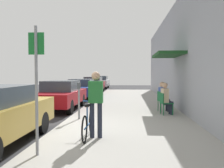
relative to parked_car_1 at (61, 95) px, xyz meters
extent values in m
plane|color=#2D2D30|center=(1.10, -4.69, -0.73)|extent=(60.00, 60.00, 0.00)
cube|color=#9E9B93|center=(3.35, -2.69, -0.67)|extent=(4.50, 32.00, 0.12)
cube|color=#999EA8|center=(5.75, -2.69, 1.90)|extent=(0.30, 32.00, 5.26)
cube|color=#19471E|center=(5.05, -0.82, 1.87)|extent=(1.10, 2.80, 0.12)
cylinder|color=black|center=(0.79, -4.80, -0.41)|extent=(0.22, 0.64, 0.64)
cube|color=maroon|center=(0.00, -0.04, -0.12)|extent=(1.80, 4.40, 0.59)
cube|color=#333D47|center=(0.00, 0.11, 0.43)|extent=(1.48, 2.11, 0.51)
cylinder|color=black|center=(0.79, 1.33, -0.41)|extent=(0.22, 0.64, 0.64)
cylinder|color=black|center=(-0.79, 1.33, -0.41)|extent=(0.22, 0.64, 0.64)
cylinder|color=black|center=(0.79, -1.40, -0.41)|extent=(0.22, 0.64, 0.64)
cylinder|color=black|center=(-0.79, -1.40, -0.41)|extent=(0.22, 0.64, 0.64)
cube|color=navy|center=(0.00, 5.22, -0.13)|extent=(1.80, 4.40, 0.57)
cube|color=#333D47|center=(0.00, 5.37, 0.40)|extent=(1.48, 2.11, 0.49)
cylinder|color=black|center=(0.79, 6.59, -0.41)|extent=(0.22, 0.64, 0.64)
cylinder|color=black|center=(-0.79, 6.59, -0.41)|extent=(0.22, 0.64, 0.64)
cylinder|color=black|center=(0.79, 3.86, -0.41)|extent=(0.22, 0.64, 0.64)
cylinder|color=black|center=(-0.79, 3.86, -0.41)|extent=(0.22, 0.64, 0.64)
cube|color=maroon|center=(0.00, 10.86, -0.06)|extent=(1.80, 4.40, 0.69)
cube|color=#333D47|center=(0.00, 11.01, 0.51)|extent=(1.48, 2.11, 0.45)
cylinder|color=black|center=(0.79, 12.22, -0.41)|extent=(0.22, 0.64, 0.64)
cylinder|color=black|center=(-0.79, 12.22, -0.41)|extent=(0.22, 0.64, 0.64)
cylinder|color=black|center=(0.79, 9.49, -0.41)|extent=(0.22, 0.64, 0.64)
cylinder|color=black|center=(-0.79, 9.49, -0.41)|extent=(0.22, 0.64, 0.64)
cube|color=#B7B7BC|center=(0.00, 16.99, -0.06)|extent=(1.80, 4.40, 0.70)
cube|color=#333D47|center=(0.00, 17.14, 0.52)|extent=(1.48, 2.11, 0.47)
cylinder|color=black|center=(0.79, 18.35, -0.41)|extent=(0.22, 0.64, 0.64)
cylinder|color=black|center=(-0.79, 18.35, -0.41)|extent=(0.22, 0.64, 0.64)
cylinder|color=black|center=(0.79, 15.63, -0.41)|extent=(0.22, 0.64, 0.64)
cylinder|color=black|center=(-0.79, 15.63, -0.41)|extent=(0.22, 0.64, 0.64)
cylinder|color=slate|center=(1.55, -3.09, -0.06)|extent=(0.07, 0.07, 1.10)
cube|color=#383D42|center=(1.55, -3.09, 0.60)|extent=(0.12, 0.10, 0.22)
cylinder|color=gray|center=(1.50, -7.00, 0.69)|extent=(0.06, 0.06, 2.60)
cube|color=#19722D|center=(1.50, -6.98, 1.64)|extent=(0.32, 0.02, 0.44)
torus|color=black|center=(2.31, -5.06, -0.28)|extent=(0.04, 0.66, 0.66)
torus|color=black|center=(2.31, -6.11, -0.28)|extent=(0.04, 0.66, 0.66)
cylinder|color=#1E4C8C|center=(2.31, -5.59, -0.28)|extent=(0.04, 1.05, 0.04)
cylinder|color=#1E4C8C|center=(2.31, -5.74, -0.03)|extent=(0.04, 0.04, 0.50)
cube|color=black|center=(2.31, -5.74, 0.24)|extent=(0.10, 0.20, 0.06)
cylinder|color=#1E4C8C|center=(2.31, -5.11, 0.00)|extent=(0.03, 0.03, 0.56)
cylinder|color=#1E4C8C|center=(2.31, -5.11, 0.28)|extent=(0.46, 0.03, 0.03)
cylinder|color=#14592D|center=(5.02, -1.67, -0.39)|extent=(0.04, 0.04, 0.45)
cylinder|color=#14592D|center=(5.09, -2.04, -0.39)|extent=(0.04, 0.04, 0.45)
cylinder|color=#14592D|center=(4.65, -1.75, -0.39)|extent=(0.04, 0.04, 0.45)
cylinder|color=#14592D|center=(4.72, -2.12, -0.39)|extent=(0.04, 0.04, 0.45)
cube|color=#14592D|center=(4.87, -1.90, -0.15)|extent=(0.52, 0.52, 0.03)
cube|color=#14592D|center=(4.67, -1.94, 0.06)|extent=(0.12, 0.44, 0.40)
cylinder|color=#232838|center=(5.03, -1.76, -0.38)|extent=(0.11, 0.11, 0.47)
cylinder|color=#232838|center=(4.90, -1.79, -0.14)|extent=(0.38, 0.21, 0.14)
cylinder|color=#232838|center=(5.07, -1.96, -0.38)|extent=(0.11, 0.11, 0.47)
cylinder|color=#232838|center=(4.94, -1.98, -0.14)|extent=(0.38, 0.21, 0.14)
cube|color=#CCB28C|center=(4.79, -1.91, 0.16)|extent=(0.29, 0.40, 0.56)
sphere|color=tan|center=(4.79, -1.91, 0.57)|extent=(0.22, 0.22, 0.22)
cylinder|color=#14592D|center=(5.02, -0.86, -0.39)|extent=(0.04, 0.04, 0.45)
cylinder|color=#14592D|center=(5.09, -1.23, -0.39)|extent=(0.04, 0.04, 0.45)
cylinder|color=#14592D|center=(4.64, -0.94, -0.39)|extent=(0.04, 0.04, 0.45)
cylinder|color=#14592D|center=(4.72, -1.31, -0.39)|extent=(0.04, 0.04, 0.45)
cube|color=#14592D|center=(4.87, -1.08, -0.15)|extent=(0.52, 0.52, 0.03)
cube|color=#14592D|center=(4.67, -1.13, 0.06)|extent=(0.12, 0.44, 0.40)
cylinder|color=#232838|center=(5.02, -0.95, -0.38)|extent=(0.11, 0.11, 0.47)
cylinder|color=#232838|center=(4.90, -0.98, -0.14)|extent=(0.38, 0.21, 0.14)
cylinder|color=#232838|center=(5.07, -1.14, -0.38)|extent=(0.11, 0.11, 0.47)
cylinder|color=#232838|center=(4.94, -1.17, -0.14)|extent=(0.38, 0.21, 0.14)
cube|color=#334C99|center=(4.79, -1.10, 0.16)|extent=(0.29, 0.40, 0.56)
sphere|color=tan|center=(4.79, -1.10, 0.57)|extent=(0.22, 0.22, 0.22)
cylinder|color=#232838|center=(2.41, -5.59, -0.16)|extent=(0.12, 0.12, 0.90)
cylinder|color=#232838|center=(2.61, -5.59, -0.16)|extent=(0.12, 0.12, 0.90)
cube|color=#267233|center=(2.51, -5.59, 0.57)|extent=(0.36, 0.22, 0.56)
sphere|color=tan|center=(2.51, -5.59, 0.98)|extent=(0.22, 0.22, 0.22)
camera|label=1|loc=(3.35, -11.75, 1.04)|focal=39.02mm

